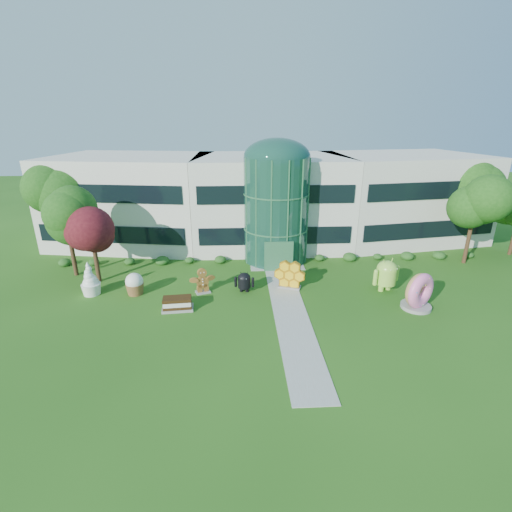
{
  "coord_description": "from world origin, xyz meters",
  "views": [
    {
      "loc": [
        -3.68,
        -21.98,
        13.14
      ],
      "look_at": [
        -2.2,
        6.0,
        2.6
      ],
      "focal_mm": 26.0,
      "sensor_mm": 36.0,
      "label": 1
    }
  ],
  "objects_px": {
    "android_green": "(386,273)",
    "donut": "(418,291)",
    "android_black": "(244,281)",
    "gingerbread": "(202,280)"
  },
  "relations": [
    {
      "from": "android_black",
      "to": "donut",
      "type": "xyz_separation_m",
      "value": [
        12.5,
        -3.41,
        0.46
      ]
    },
    {
      "from": "android_black",
      "to": "donut",
      "type": "relative_size",
      "value": 0.67
    },
    {
      "from": "android_black",
      "to": "gingerbread",
      "type": "relative_size",
      "value": 0.83
    },
    {
      "from": "gingerbread",
      "to": "android_green",
      "type": "bearing_deg",
      "value": -19.53
    },
    {
      "from": "donut",
      "to": "gingerbread",
      "type": "height_order",
      "value": "donut"
    },
    {
      "from": "donut",
      "to": "gingerbread",
      "type": "distance_m",
      "value": 16.17
    },
    {
      "from": "android_black",
      "to": "gingerbread",
      "type": "distance_m",
      "value": 3.31
    },
    {
      "from": "android_green",
      "to": "donut",
      "type": "distance_m",
      "value": 3.3
    },
    {
      "from": "android_black",
      "to": "donut",
      "type": "bearing_deg",
      "value": -8.73
    },
    {
      "from": "donut",
      "to": "android_green",
      "type": "bearing_deg",
      "value": 79.31
    }
  ]
}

